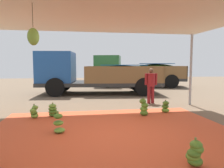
{
  "coord_description": "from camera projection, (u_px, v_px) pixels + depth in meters",
  "views": [
    {
      "loc": [
        -0.81,
        -4.73,
        1.66
      ],
      "look_at": [
        0.4,
        2.83,
        0.97
      ],
      "focal_mm": 33.35,
      "sensor_mm": 36.0,
      "label": 1
    }
  ],
  "objects": [
    {
      "name": "banana_bunch_5",
      "position": [
        59.0,
        124.0,
        5.07
      ],
      "size": [
        0.35,
        0.35,
        0.54
      ],
      "color": "#6B9E38",
      "rests_on": "tarp_orange"
    },
    {
      "name": "worker_0",
      "position": [
        151.0,
        83.0,
        9.01
      ],
      "size": [
        0.56,
        0.34,
        1.53
      ],
      "color": "maroon",
      "rests_on": "ground"
    },
    {
      "name": "banana_bunch_3",
      "position": [
        144.0,
        108.0,
        6.83
      ],
      "size": [
        0.36,
        0.38,
        0.59
      ],
      "color": "#477523",
      "rests_on": "tarp_orange"
    },
    {
      "name": "cargo_truck_main",
      "position": [
        94.0,
        73.0,
        12.1
      ],
      "size": [
        7.16,
        3.23,
        2.4
      ],
      "color": "#2D2D2D",
      "rests_on": "ground"
    },
    {
      "name": "cargo_truck_far",
      "position": [
        135.0,
        71.0,
        16.23
      ],
      "size": [
        7.18,
        4.1,
        2.4
      ],
      "color": "#2D2D2D",
      "rests_on": "ground"
    },
    {
      "name": "banana_bunch_2",
      "position": [
        195.0,
        154.0,
        3.41
      ],
      "size": [
        0.37,
        0.34,
        0.47
      ],
      "color": "#477523",
      "rests_on": "tarp_orange"
    },
    {
      "name": "banana_bunch_8",
      "position": [
        34.0,
        112.0,
        6.51
      ],
      "size": [
        0.32,
        0.29,
        0.45
      ],
      "color": "#6B9E38",
      "rests_on": "tarp_orange"
    },
    {
      "name": "banana_bunch_4",
      "position": [
        165.0,
        107.0,
        7.33
      ],
      "size": [
        0.39,
        0.39,
        0.44
      ],
      "color": "#60932D",
      "rests_on": "tarp_orange"
    },
    {
      "name": "banana_bunch_7",
      "position": [
        53.0,
        111.0,
        6.73
      ],
      "size": [
        0.38,
        0.38,
        0.46
      ],
      "color": "#477523",
      "rests_on": "tarp_orange"
    },
    {
      "name": "ground_plane",
      "position": [
        101.0,
        109.0,
        7.88
      ],
      "size": [
        40.0,
        40.0,
        0.0
      ],
      "primitive_type": "plane",
      "color": "brown"
    },
    {
      "name": "tent_canopy",
      "position": [
        114.0,
        8.0,
        4.57
      ],
      "size": [
        8.0,
        7.0,
        3.0
      ],
      "color": "#9EA0A5",
      "rests_on": "ground"
    },
    {
      "name": "tarp_orange",
      "position": [
        114.0,
        135.0,
        4.93
      ],
      "size": [
        6.19,
        5.47,
        0.01
      ],
      "primitive_type": "cube",
      "color": "#D1512D",
      "rests_on": "ground"
    }
  ]
}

